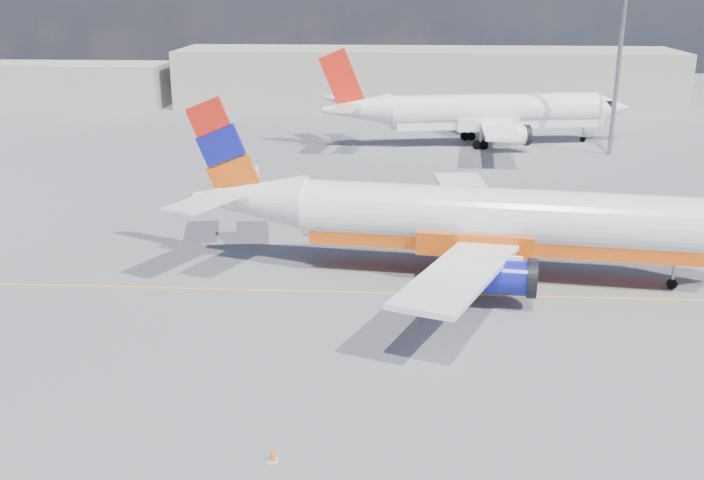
{
  "coord_description": "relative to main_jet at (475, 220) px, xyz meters",
  "views": [
    {
      "loc": [
        1.41,
        -38.99,
        17.1
      ],
      "look_at": [
        -1.09,
        2.04,
        3.5
      ],
      "focal_mm": 40.0,
      "sensor_mm": 36.0,
      "label": 1
    }
  ],
  "objects": [
    {
      "name": "ground",
      "position": [
        -6.03,
        -6.14,
        -3.53
      ],
      "size": [
        240.0,
        240.0,
        0.0
      ],
      "primitive_type": "plane",
      "color": "#57575C",
      "rests_on": "ground"
    },
    {
      "name": "taxi_line",
      "position": [
        -6.03,
        -3.14,
        -3.52
      ],
      "size": [
        70.0,
        0.15,
        0.01
      ],
      "primitive_type": "cube",
      "color": "yellow",
      "rests_on": "ground"
    },
    {
      "name": "terminal_main",
      "position": [
        -1.03,
        68.86,
        0.47
      ],
      "size": [
        70.0,
        14.0,
        8.0
      ],
      "primitive_type": "cube",
      "color": "#AAA293",
      "rests_on": "ground"
    },
    {
      "name": "terminal_annex",
      "position": [
        -51.03,
        65.86,
        -0.53
      ],
      "size": [
        26.0,
        10.0,
        6.0
      ],
      "primitive_type": "cube",
      "color": "#AAA293",
      "rests_on": "ground"
    },
    {
      "name": "main_jet",
      "position": [
        0.0,
        0.0,
        0.0
      ],
      "size": [
        34.94,
        27.4,
        10.58
      ],
      "rotation": [
        0.0,
        0.0,
        -0.12
      ],
      "color": "white",
      "rests_on": "ground"
    },
    {
      "name": "second_jet",
      "position": [
        4.56,
        40.87,
        -0.01
      ],
      "size": [
        34.98,
        27.09,
        10.56
      ],
      "rotation": [
        0.0,
        0.0,
        0.18
      ],
      "color": "white",
      "rests_on": "ground"
    },
    {
      "name": "traffic_cone",
      "position": [
        -9.13,
        -20.05,
        -3.28
      ],
      "size": [
        0.37,
        0.37,
        0.51
      ],
      "color": "white",
      "rests_on": "ground"
    },
    {
      "name": "floodlight_mast",
      "position": [
        17.17,
        36.29,
        9.69
      ],
      "size": [
        1.61,
        1.61,
        22.05
      ],
      "color": "gray",
      "rests_on": "ground"
    }
  ]
}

